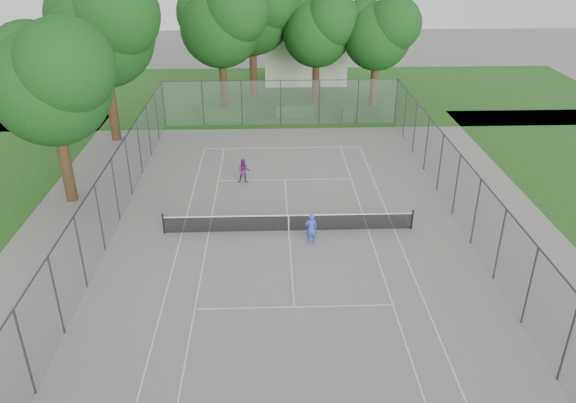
{
  "coord_description": "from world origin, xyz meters",
  "views": [
    {
      "loc": [
        -0.94,
        -25.22,
        14.33
      ],
      "look_at": [
        0.0,
        1.0,
        1.2
      ],
      "focal_mm": 35.0,
      "sensor_mm": 36.0,
      "label": 1
    }
  ],
  "objects_px": {
    "tennis_net": "(289,222)",
    "girl_player": "(311,228)",
    "woman_player": "(244,171)",
    "house": "(305,40)"
  },
  "relations": [
    {
      "from": "house",
      "to": "girl_player",
      "type": "xyz_separation_m",
      "value": [
        -1.64,
        -32.06,
        -3.13
      ]
    },
    {
      "from": "tennis_net",
      "to": "girl_player",
      "type": "relative_size",
      "value": 8.08
    },
    {
      "from": "house",
      "to": "woman_player",
      "type": "height_order",
      "value": "house"
    },
    {
      "from": "tennis_net",
      "to": "woman_player",
      "type": "bearing_deg",
      "value": 112.21
    },
    {
      "from": "girl_player",
      "to": "house",
      "type": "bearing_deg",
      "value": -93.44
    },
    {
      "from": "tennis_net",
      "to": "house",
      "type": "bearing_deg",
      "value": 84.99
    },
    {
      "from": "tennis_net",
      "to": "house",
      "type": "relative_size",
      "value": 1.32
    },
    {
      "from": "house",
      "to": "girl_player",
      "type": "distance_m",
      "value": 32.25
    },
    {
      "from": "woman_player",
      "to": "house",
      "type": "bearing_deg",
      "value": 75.11
    },
    {
      "from": "tennis_net",
      "to": "house",
      "type": "height_order",
      "value": "house"
    }
  ]
}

